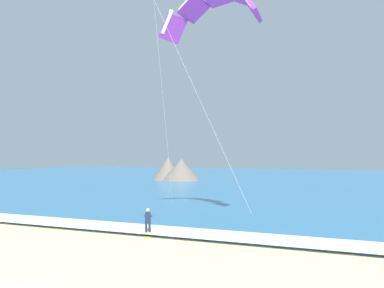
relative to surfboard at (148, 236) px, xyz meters
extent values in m
cube|color=teal|center=(1.25, 60.07, 0.07)|extent=(200.00, 120.00, 0.20)
cube|color=white|center=(1.25, 1.07, 0.19)|extent=(200.00, 2.96, 0.04)
ellipsoid|color=yellow|center=(0.00, 0.00, 0.00)|extent=(1.04, 1.44, 0.05)
cube|color=black|center=(0.00, 0.22, 0.04)|extent=(0.17, 0.13, 0.04)
cube|color=black|center=(0.00, -0.22, 0.04)|extent=(0.17, 0.13, 0.04)
cylinder|color=#191E38|center=(-0.09, -0.05, 0.39)|extent=(0.14, 0.14, 0.84)
cylinder|color=#191E38|center=(0.09, 0.05, 0.39)|extent=(0.14, 0.14, 0.84)
cube|color=#191E38|center=(0.00, 0.00, 1.11)|extent=(0.39, 0.34, 0.60)
sphere|color=tan|center=(0.00, 0.00, 1.55)|extent=(0.22, 0.22, 0.22)
cylinder|color=#191E38|center=(-0.23, 0.06, 1.16)|extent=(0.32, 0.49, 0.22)
cylinder|color=#191E38|center=(0.08, 0.23, 1.16)|extent=(0.32, 0.49, 0.22)
cylinder|color=black|center=(-0.18, 0.34, 1.16)|extent=(0.50, 0.29, 0.04)
cube|color=#3F3F42|center=(-0.06, 0.11, 0.89)|extent=(0.14, 0.13, 0.10)
cube|color=purple|center=(5.34, 3.81, 14.50)|extent=(1.30, 2.00, 2.15)
cube|color=purple|center=(0.19, 6.38, 15.76)|extent=(2.51, 2.00, 1.73)
cube|color=white|center=(-0.03, 5.80, 16.14)|extent=(1.73, 0.88, 1.11)
cube|color=purple|center=(-1.52, 6.38, 14.50)|extent=(2.24, 1.73, 2.15)
cube|color=white|center=(-1.74, 5.80, 14.88)|extent=(1.27, 0.68, 1.69)
cylinder|color=#B2B2B7|center=(2.76, 2.07, 7.83)|extent=(5.19, 3.50, 13.33)
cylinder|color=#B2B2B7|center=(-0.67, 3.36, 7.83)|extent=(1.72, 6.07, 13.33)
cone|color=#665B51|center=(-24.03, 49.39, 2.19)|extent=(6.40, 6.40, 4.43)
cone|color=#665B51|center=(-20.96, 48.80, 2.07)|extent=(7.56, 7.56, 4.19)
camera|label=1|loc=(12.95, -22.56, 4.89)|focal=40.07mm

